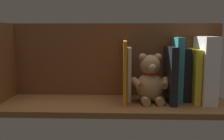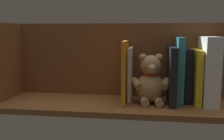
# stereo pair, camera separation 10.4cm
# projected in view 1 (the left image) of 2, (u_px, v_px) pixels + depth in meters

# --- Properties ---
(ground_plane) EXTENTS (0.95, 0.30, 0.02)m
(ground_plane) POSITION_uv_depth(u_px,v_px,m) (112.00, 105.00, 1.06)
(ground_plane) COLOR brown
(shelf_back_panel) EXTENTS (0.95, 0.02, 0.32)m
(shelf_back_panel) POSITION_uv_depth(u_px,v_px,m) (113.00, 60.00, 1.16)
(shelf_back_panel) COLOR brown
(shelf_back_panel) RESTS_ON ground_plane
(shelf_side_divider) EXTENTS (0.02, 0.24, 0.32)m
(shelf_side_divider) POSITION_uv_depth(u_px,v_px,m) (1.00, 63.00, 1.05)
(shelf_side_divider) COLOR brown
(shelf_side_divider) RESTS_ON ground_plane
(dictionary_thick_white) EXTENTS (0.06, 0.18, 0.27)m
(dictionary_thick_white) POSITION_uv_depth(u_px,v_px,m) (205.00, 69.00, 1.05)
(dictionary_thick_white) COLOR white
(dictionary_thick_white) RESTS_ON ground_plane
(book_0) EXTENTS (0.02, 0.16, 0.22)m
(book_0) POSITION_uv_depth(u_px,v_px,m) (193.00, 75.00, 1.07)
(book_0) COLOR yellow
(book_0) RESTS_ON ground_plane
(book_1) EXTENTS (0.04, 0.12, 0.22)m
(book_1) POSITION_uv_depth(u_px,v_px,m) (184.00, 74.00, 1.09)
(book_1) COLOR black
(book_1) RESTS_ON ground_plane
(book_2) EXTENTS (0.03, 0.14, 0.26)m
(book_2) POSITION_uv_depth(u_px,v_px,m) (177.00, 69.00, 1.08)
(book_2) COLOR teal
(book_2) RESTS_ON ground_plane
(book_3) EXTENTS (0.03, 0.18, 0.23)m
(book_3) POSITION_uv_depth(u_px,v_px,m) (170.00, 74.00, 1.06)
(book_3) COLOR black
(book_3) RESTS_ON ground_plane
(teddy_bear) EXTENTS (0.16, 0.14, 0.20)m
(teddy_bear) POSITION_uv_depth(u_px,v_px,m) (150.00, 81.00, 1.05)
(teddy_bear) COLOR tan
(teddy_bear) RESTS_ON ground_plane
(book_4) EXTENTS (0.02, 0.12, 0.22)m
(book_4) POSITION_uv_depth(u_px,v_px,m) (129.00, 73.00, 1.09)
(book_4) COLOR silver
(book_4) RESTS_ON ground_plane
(book_5) EXTENTS (0.01, 0.19, 0.25)m
(book_5) POSITION_uv_depth(u_px,v_px,m) (125.00, 71.00, 1.06)
(book_5) COLOR orange
(book_5) RESTS_ON ground_plane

